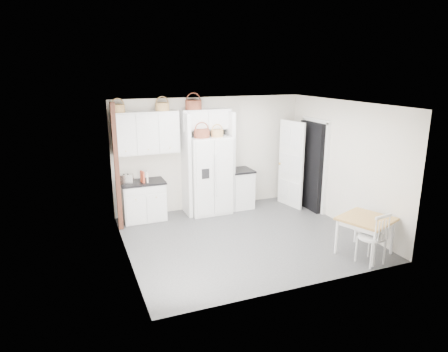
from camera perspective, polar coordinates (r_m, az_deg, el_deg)
name	(u,v)px	position (r m, az deg, el deg)	size (l,w,h in m)	color
floor	(244,237)	(7.96, 2.93, -8.76)	(4.50, 4.50, 0.00)	#363639
ceiling	(246,104)	(7.31, 3.21, 10.22)	(4.50, 4.50, 0.00)	white
wall_back	(210,153)	(9.34, -2.05, 3.24)	(4.50, 4.50, 0.00)	beige
wall_left	(124,186)	(6.93, -14.11, -1.44)	(4.00, 4.00, 0.00)	beige
wall_right	(343,164)	(8.69, 16.69, 1.70)	(4.00, 4.00, 0.00)	beige
refrigerator	(209,175)	(9.07, -2.20, 0.18)	(0.91, 0.73, 1.76)	white
base_cab_left	(144,201)	(8.89, -11.40, -3.59)	(0.90, 0.57, 0.83)	white
base_cab_right	(240,189)	(9.52, 2.34, -1.87)	(0.50, 0.60, 0.88)	white
dining_table	(365,236)	(7.60, 19.46, -8.06)	(0.82, 0.82, 0.68)	#A4753B
windsor_chair	(372,237)	(7.24, 20.34, -8.17)	(0.47, 0.42, 0.95)	white
counter_left	(143,182)	(8.76, -11.55, -0.89)	(0.94, 0.61, 0.04)	black
counter_right	(240,170)	(9.39, 2.37, 0.82)	(0.54, 0.64, 0.04)	black
toaster	(126,179)	(8.63, -13.81, -0.43)	(0.30, 0.17, 0.21)	silver
cookbook_red	(142,177)	(8.64, -11.57, -0.12)	(0.04, 0.17, 0.25)	#BB4329
cookbook_cream	(147,177)	(8.66, -10.88, -0.15)	(0.03, 0.15, 0.22)	#F6E2CB
basket_upper_a	(118,108)	(8.54, -14.92, 9.31)	(0.28, 0.28, 0.16)	#A27444
basket_upper_c	(162,107)	(8.70, -8.80, 9.77)	(0.30, 0.30, 0.17)	#A27444
basket_bridge_a	(193,105)	(8.87, -4.38, 10.11)	(0.36, 0.36, 0.20)	brown
basket_fridge_a	(202,133)	(8.72, -3.19, 6.10)	(0.34, 0.34, 0.18)	brown
basket_fridge_b	(217,133)	(8.84, -0.99, 6.13)	(0.28, 0.28, 0.15)	#A27444
upper_cabinet	(146,133)	(8.69, -11.12, 6.09)	(1.40, 0.34, 0.90)	white
bridge_cabinet	(206,119)	(8.99, -2.64, 8.11)	(1.12, 0.34, 0.45)	white
fridge_panel_left	(186,165)	(8.90, -5.40, 1.59)	(0.08, 0.60, 2.30)	white
fridge_panel_right	(229,161)	(9.22, 0.69, 2.15)	(0.08, 0.60, 2.30)	white
trim_post	(117,168)	(8.24, -15.06, 1.10)	(0.09, 0.09, 2.60)	#381B0E
doorway_void	(312,166)	(9.48, 12.44, 1.37)	(0.18, 0.85, 2.05)	black
door_slab	(291,164)	(9.57, 9.54, 1.64)	(0.80, 0.04, 2.05)	white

